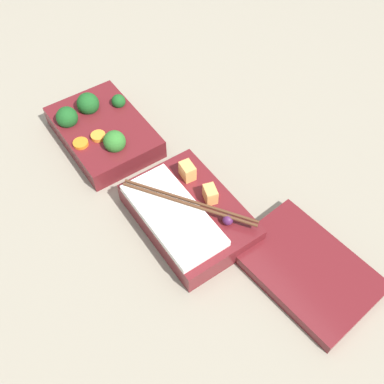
% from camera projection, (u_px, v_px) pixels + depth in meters
% --- Properties ---
extents(ground_plane, '(3.00, 3.00, 0.00)m').
position_uv_depth(ground_plane, '(140.00, 183.00, 0.80)').
color(ground_plane, gray).
extents(bento_tray_vegetable, '(0.21, 0.15, 0.07)m').
position_uv_depth(bento_tray_vegetable, '(101.00, 130.00, 0.84)').
color(bento_tray_vegetable, maroon).
rests_on(bento_tray_vegetable, ground_plane).
extents(bento_tray_rice, '(0.21, 0.15, 0.07)m').
position_uv_depth(bento_tray_rice, '(187.00, 214.00, 0.73)').
color(bento_tray_rice, maroon).
rests_on(bento_tray_rice, ground_plane).
extents(bento_lid, '(0.22, 0.16, 0.02)m').
position_uv_depth(bento_lid, '(306.00, 269.00, 0.68)').
color(bento_lid, maroon).
rests_on(bento_lid, ground_plane).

